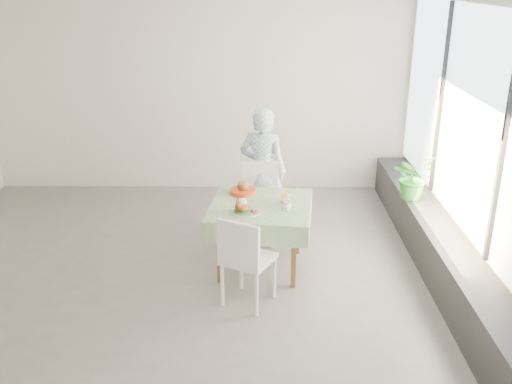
{
  "coord_description": "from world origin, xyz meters",
  "views": [
    {
      "loc": [
        0.89,
        -5.57,
        3.01
      ],
      "look_at": [
        0.84,
        0.03,
        0.86
      ],
      "focal_mm": 40.0,
      "sensor_mm": 36.0,
      "label": 1
    }
  ],
  "objects_px": {
    "juice_cup_orange": "(285,197)",
    "chair_far": "(258,217)",
    "cafe_table": "(261,229)",
    "chair_near": "(248,276)",
    "diner": "(263,171)",
    "main_dish": "(244,208)",
    "potted_plant": "(413,177)"
  },
  "relations": [
    {
      "from": "cafe_table",
      "to": "chair_near",
      "type": "bearing_deg",
      "value": -99.81
    },
    {
      "from": "diner",
      "to": "chair_near",
      "type": "bearing_deg",
      "value": 101.37
    },
    {
      "from": "juice_cup_orange",
      "to": "chair_far",
      "type": "bearing_deg",
      "value": 113.48
    },
    {
      "from": "chair_far",
      "to": "main_dish",
      "type": "bearing_deg",
      "value": -98.76
    },
    {
      "from": "chair_near",
      "to": "juice_cup_orange",
      "type": "distance_m",
      "value": 0.99
    },
    {
      "from": "cafe_table",
      "to": "chair_near",
      "type": "relative_size",
      "value": 1.25
    },
    {
      "from": "diner",
      "to": "potted_plant",
      "type": "relative_size",
      "value": 2.92
    },
    {
      "from": "chair_far",
      "to": "juice_cup_orange",
      "type": "height_order",
      "value": "juice_cup_orange"
    },
    {
      "from": "chair_near",
      "to": "diner",
      "type": "height_order",
      "value": "diner"
    },
    {
      "from": "chair_far",
      "to": "chair_near",
      "type": "xyz_separation_m",
      "value": [
        -0.1,
        -1.41,
        -0.01
      ]
    },
    {
      "from": "diner",
      "to": "chair_far",
      "type": "bearing_deg",
      "value": 95.09
    },
    {
      "from": "main_dish",
      "to": "potted_plant",
      "type": "bearing_deg",
      "value": 28.14
    },
    {
      "from": "chair_far",
      "to": "juice_cup_orange",
      "type": "distance_m",
      "value": 0.88
    },
    {
      "from": "cafe_table",
      "to": "juice_cup_orange",
      "type": "relative_size",
      "value": 4.28
    },
    {
      "from": "main_dish",
      "to": "juice_cup_orange",
      "type": "relative_size",
      "value": 1.15
    },
    {
      "from": "main_dish",
      "to": "juice_cup_orange",
      "type": "distance_m",
      "value": 0.51
    },
    {
      "from": "chair_near",
      "to": "main_dish",
      "type": "relative_size",
      "value": 2.95
    },
    {
      "from": "main_dish",
      "to": "chair_far",
      "type": "bearing_deg",
      "value": 81.24
    },
    {
      "from": "main_dish",
      "to": "potted_plant",
      "type": "distance_m",
      "value": 2.24
    },
    {
      "from": "main_dish",
      "to": "chair_near",
      "type": "bearing_deg",
      "value": -84.13
    },
    {
      "from": "cafe_table",
      "to": "juice_cup_orange",
      "type": "xyz_separation_m",
      "value": [
        0.26,
        0.04,
        0.34
      ]
    },
    {
      "from": "juice_cup_orange",
      "to": "cafe_table",
      "type": "bearing_deg",
      "value": -171.21
    },
    {
      "from": "chair_far",
      "to": "main_dish",
      "type": "xyz_separation_m",
      "value": [
        -0.14,
        -0.94,
        0.51
      ]
    },
    {
      "from": "chair_near",
      "to": "potted_plant",
      "type": "height_order",
      "value": "potted_plant"
    },
    {
      "from": "diner",
      "to": "main_dish",
      "type": "relative_size",
      "value": 5.05
    },
    {
      "from": "cafe_table",
      "to": "chair_far",
      "type": "height_order",
      "value": "chair_far"
    },
    {
      "from": "diner",
      "to": "cafe_table",
      "type": "bearing_deg",
      "value": 104.93
    },
    {
      "from": "chair_far",
      "to": "diner",
      "type": "distance_m",
      "value": 0.57
    },
    {
      "from": "chair_far",
      "to": "potted_plant",
      "type": "distance_m",
      "value": 1.89
    },
    {
      "from": "cafe_table",
      "to": "main_dish",
      "type": "bearing_deg",
      "value": -125.6
    },
    {
      "from": "chair_far",
      "to": "chair_near",
      "type": "height_order",
      "value": "chair_far"
    },
    {
      "from": "main_dish",
      "to": "potted_plant",
      "type": "height_order",
      "value": "potted_plant"
    }
  ]
}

